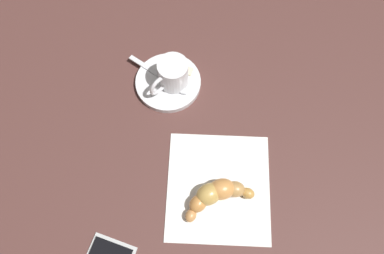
% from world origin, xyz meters
% --- Properties ---
extents(ground_plane, '(1.80, 1.80, 0.00)m').
position_xyz_m(ground_plane, '(0.00, 0.00, 0.00)').
color(ground_plane, '#4D2D2A').
extents(saucer, '(0.12, 0.12, 0.01)m').
position_xyz_m(saucer, '(0.12, 0.05, 0.01)').
color(saucer, silver).
rests_on(saucer, ground).
extents(espresso_cup, '(0.07, 0.07, 0.06)m').
position_xyz_m(espresso_cup, '(0.11, 0.04, 0.04)').
color(espresso_cup, silver).
rests_on(espresso_cup, saucer).
extents(teaspoon, '(0.10, 0.12, 0.01)m').
position_xyz_m(teaspoon, '(0.12, 0.05, 0.01)').
color(teaspoon, silver).
rests_on(teaspoon, saucer).
extents(sugar_packet, '(0.04, 0.07, 0.01)m').
position_xyz_m(sugar_packet, '(0.14, 0.03, 0.01)').
color(sugar_packet, beige).
rests_on(sugar_packet, saucer).
extents(napkin, '(0.21, 0.19, 0.00)m').
position_xyz_m(napkin, '(-0.09, -0.03, 0.00)').
color(napkin, white).
rests_on(napkin, ground).
extents(croissant, '(0.07, 0.13, 0.03)m').
position_xyz_m(croissant, '(-0.11, -0.02, 0.02)').
color(croissant, '#BD8940').
rests_on(croissant, napkin).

